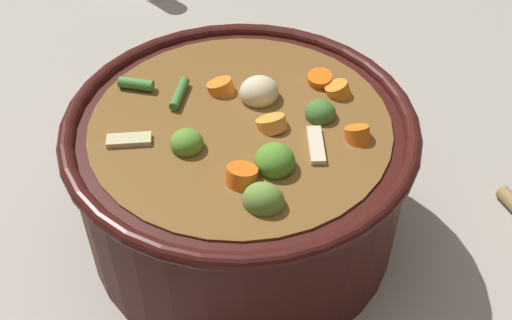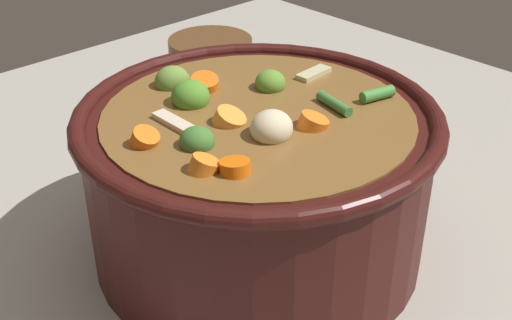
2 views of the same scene
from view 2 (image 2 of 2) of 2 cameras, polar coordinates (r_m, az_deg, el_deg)
name	(u,v)px [view 2 (image 2 of 2)]	position (r m, az deg, el deg)	size (l,w,h in m)	color
ground_plane	(258,246)	(0.63, 0.15, -7.32)	(1.10, 1.10, 0.00)	#9E998E
cooking_pot	(258,178)	(0.59, 0.13, -1.55)	(0.31, 0.31, 0.16)	#38110F
small_saucepan	(213,65)	(0.92, -3.70, 8.11)	(0.17, 0.11, 0.07)	brown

